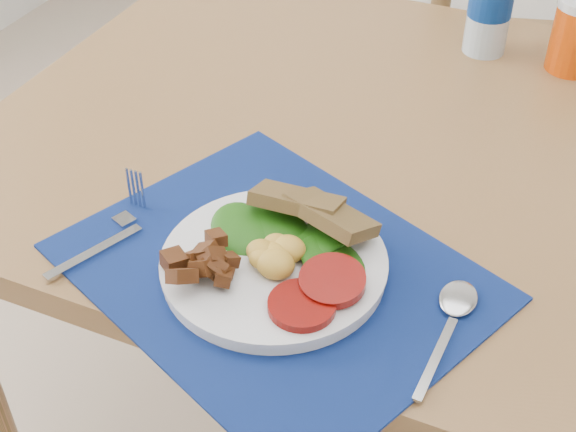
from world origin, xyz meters
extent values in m
cube|color=brown|center=(0.00, 0.20, 0.73)|extent=(1.40, 0.90, 0.04)
cylinder|color=brown|center=(-0.64, 0.59, 0.35)|extent=(0.06, 0.06, 0.71)
cube|color=brown|center=(-0.07, 1.00, 0.47)|extent=(0.56, 0.55, 0.04)
cylinder|color=brown|center=(0.07, 1.24, 0.22)|extent=(0.04, 0.04, 0.45)
cylinder|color=brown|center=(-0.31, 1.13, 0.22)|extent=(0.04, 0.04, 0.45)
cylinder|color=brown|center=(-0.21, 0.77, 0.22)|extent=(0.04, 0.04, 0.45)
cube|color=black|center=(-0.17, -0.12, 0.75)|extent=(0.56, 0.51, 0.00)
cylinder|color=silver|center=(-0.17, -0.12, 0.76)|extent=(0.25, 0.25, 0.02)
ellipsoid|color=gold|center=(-0.16, -0.12, 0.78)|extent=(0.06, 0.05, 0.03)
cylinder|color=#820407|center=(-0.10, -0.16, 0.78)|extent=(0.07, 0.07, 0.01)
ellipsoid|color=#0F3706|center=(-0.16, -0.08, 0.78)|extent=(0.14, 0.08, 0.01)
cube|color=olive|center=(-0.15, -0.05, 0.80)|extent=(0.11, 0.07, 0.04)
cube|color=#B2B5BA|center=(-0.37, -0.18, 0.76)|extent=(0.06, 0.12, 0.00)
cube|color=#B2B5BA|center=(-0.37, -0.09, 0.76)|extent=(0.05, 0.07, 0.00)
cube|color=#B2B5BA|center=(0.04, -0.17, 0.76)|extent=(0.02, 0.12, 0.00)
ellipsoid|color=#B2B5BA|center=(0.04, -0.08, 0.76)|extent=(0.04, 0.06, 0.01)
cylinder|color=#ADBFCC|center=(-0.07, 0.51, 0.84)|extent=(0.07, 0.07, 0.18)
cylinder|color=navy|center=(-0.07, 0.51, 0.84)|extent=(0.07, 0.07, 0.05)
camera|label=1|loc=(0.11, -0.72, 1.38)|focal=50.00mm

